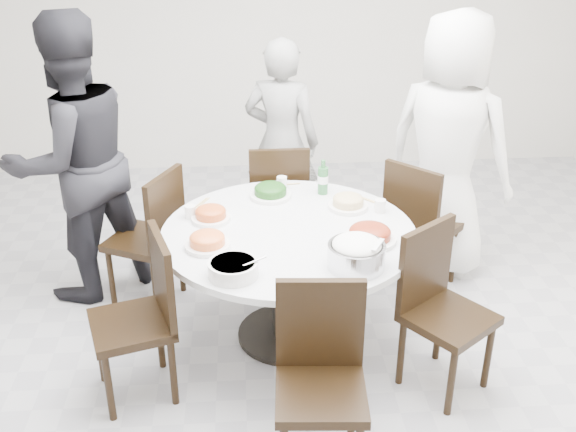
{
  "coord_description": "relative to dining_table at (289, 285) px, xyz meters",
  "views": [
    {
      "loc": [
        -0.48,
        -3.42,
        2.56
      ],
      "look_at": [
        -0.22,
        0.13,
        0.82
      ],
      "focal_mm": 42.0,
      "sensor_mm": 36.0,
      "label": 1
    }
  ],
  "objects": [
    {
      "name": "floor",
      "position": [
        0.22,
        -0.08,
        -0.38
      ],
      "size": [
        6.0,
        6.0,
        0.01
      ],
      "primitive_type": "cube",
      "color": "#AEAEB3",
      "rests_on": "ground"
    },
    {
      "name": "wall_back",
      "position": [
        0.22,
        2.92,
        1.02
      ],
      "size": [
        6.0,
        0.01,
        2.8
      ],
      "primitive_type": "cube",
      "color": "silver",
      "rests_on": "ground"
    },
    {
      "name": "dining_table",
      "position": [
        0.0,
        0.0,
        0.0
      ],
      "size": [
        1.5,
        1.5,
        0.75
      ],
      "primitive_type": "cylinder",
      "color": "silver",
      "rests_on": "floor"
    },
    {
      "name": "chair_ne",
      "position": [
        0.97,
        0.57,
        0.1
      ],
      "size": [
        0.59,
        0.59,
        0.95
      ],
      "primitive_type": "cube",
      "rotation": [
        0.0,
        0.0,
        2.34
      ],
      "color": "black",
      "rests_on": "floor"
    },
    {
      "name": "chair_n",
      "position": [
        -0.01,
        1.01,
        0.1
      ],
      "size": [
        0.42,
        0.42,
        0.95
      ],
      "primitive_type": "cube",
      "rotation": [
        0.0,
        0.0,
        3.15
      ],
      "color": "black",
      "rests_on": "floor"
    },
    {
      "name": "chair_nw",
      "position": [
        -0.93,
        0.51,
        0.1
      ],
      "size": [
        0.56,
        0.56,
        0.95
      ],
      "primitive_type": "cube",
      "rotation": [
        0.0,
        0.0,
        4.27
      ],
      "color": "black",
      "rests_on": "floor"
    },
    {
      "name": "chair_sw",
      "position": [
        -0.88,
        -0.46,
        0.1
      ],
      "size": [
        0.53,
        0.53,
        0.95
      ],
      "primitive_type": "cube",
      "rotation": [
        0.0,
        0.0,
        5.01
      ],
      "color": "black",
      "rests_on": "floor"
    },
    {
      "name": "chair_s",
      "position": [
        0.07,
        -1.08,
        0.1
      ],
      "size": [
        0.45,
        0.45,
        0.95
      ],
      "primitive_type": "cube",
      "rotation": [
        0.0,
        0.0,
        6.21
      ],
      "color": "black",
      "rests_on": "floor"
    },
    {
      "name": "chair_se",
      "position": [
        0.84,
        -0.53,
        0.1
      ],
      "size": [
        0.59,
        0.59,
        0.95
      ],
      "primitive_type": "cube",
      "rotation": [
        0.0,
        0.0,
        6.93
      ],
      "color": "black",
      "rests_on": "floor"
    },
    {
      "name": "diner_right",
      "position": [
        1.18,
        0.82,
        0.56
      ],
      "size": [
        1.09,
        1.04,
        1.88
      ],
      "primitive_type": "imported",
      "rotation": [
        0.0,
        0.0,
        2.48
      ],
      "color": "white",
      "rests_on": "floor"
    },
    {
      "name": "diner_middle",
      "position": [
        0.05,
        1.39,
        0.42
      ],
      "size": [
        0.67,
        0.55,
        1.6
      ],
      "primitive_type": "imported",
      "rotation": [
        0.0,
        0.0,
        2.82
      ],
      "color": "black",
      "rests_on": "floor"
    },
    {
      "name": "diner_left",
      "position": [
        -1.35,
        0.68,
        0.58
      ],
      "size": [
        1.18,
        1.14,
        1.92
      ],
      "primitive_type": "imported",
      "rotation": [
        0.0,
        0.0,
        3.8
      ],
      "color": "black",
      "rests_on": "floor"
    },
    {
      "name": "dish_greens",
      "position": [
        -0.08,
        0.48,
        0.41
      ],
      "size": [
        0.27,
        0.27,
        0.07
      ],
      "primitive_type": "cylinder",
      "color": "white",
      "rests_on": "dining_table"
    },
    {
      "name": "dish_pale",
      "position": [
        0.39,
        0.28,
        0.41
      ],
      "size": [
        0.25,
        0.25,
        0.07
      ],
      "primitive_type": "cylinder",
      "color": "white",
      "rests_on": "dining_table"
    },
    {
      "name": "dish_orange",
      "position": [
        -0.46,
        0.17,
        0.41
      ],
      "size": [
        0.24,
        0.24,
        0.06
      ],
      "primitive_type": "cylinder",
      "color": "white",
      "rests_on": "dining_table"
    },
    {
      "name": "dish_redbrown",
      "position": [
        0.45,
        -0.17,
        0.41
      ],
      "size": [
        0.3,
        0.3,
        0.08
      ],
      "primitive_type": "cylinder",
      "color": "white",
      "rests_on": "dining_table"
    },
    {
      "name": "dish_tofu",
      "position": [
        -0.47,
        -0.18,
        0.41
      ],
      "size": [
        0.25,
        0.25,
        0.07
      ],
      "primitive_type": "cylinder",
      "color": "white",
      "rests_on": "dining_table"
    },
    {
      "name": "rice_bowl",
      "position": [
        0.32,
        -0.44,
        0.44
      ],
      "size": [
        0.31,
        0.31,
        0.13
      ],
      "primitive_type": "cylinder",
      "color": "silver",
      "rests_on": "dining_table"
    },
    {
      "name": "soup_bowl",
      "position": [
        -0.32,
        -0.49,
        0.42
      ],
      "size": [
        0.26,
        0.26,
        0.08
      ],
      "primitive_type": "cylinder",
      "color": "white",
      "rests_on": "dining_table"
    },
    {
      "name": "beverage_bottle",
      "position": [
        0.26,
        0.51,
        0.49
      ],
      "size": [
        0.07,
        0.07,
        0.23
      ],
      "primitive_type": "cylinder",
      "color": "#286532",
      "rests_on": "dining_table"
    },
    {
      "name": "tea_cups",
      "position": [
        -0.01,
        0.63,
        0.42
      ],
      "size": [
        0.07,
        0.07,
        0.08
      ],
      "primitive_type": "cylinder",
      "color": "white",
      "rests_on": "dining_table"
    },
    {
      "name": "chopsticks",
      "position": [
        -0.03,
        0.67,
        0.38
      ],
      "size": [
        0.24,
        0.04,
        0.01
      ],
      "primitive_type": null,
      "color": "tan",
      "rests_on": "dining_table"
    }
  ]
}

